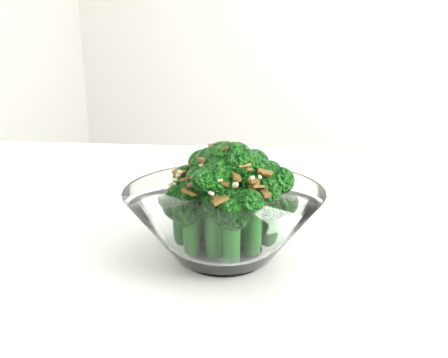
% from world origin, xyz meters
% --- Properties ---
extents(table, '(1.39, 1.15, 0.75)m').
position_xyz_m(table, '(-0.07, -0.04, 0.68)').
color(table, white).
rests_on(table, ground).
extents(broccoli_dish, '(0.19, 0.19, 0.12)m').
position_xyz_m(broccoli_dish, '(-0.01, -0.11, 0.80)').
color(broccoli_dish, white).
rests_on(broccoli_dish, table).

